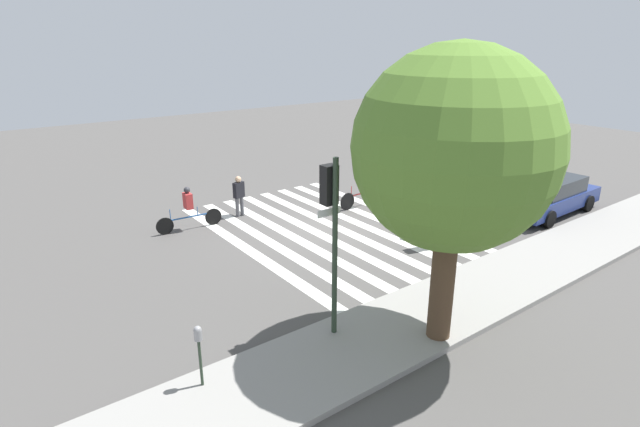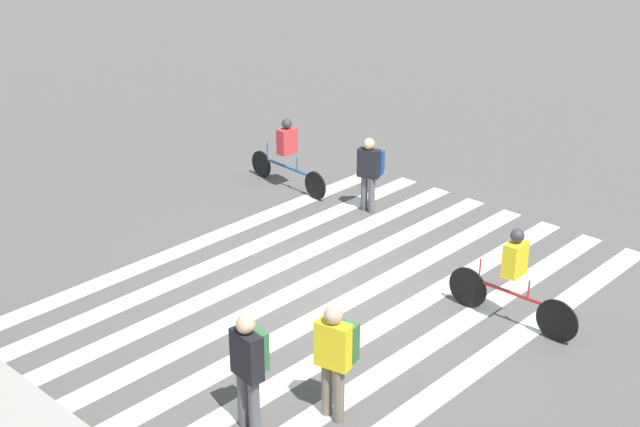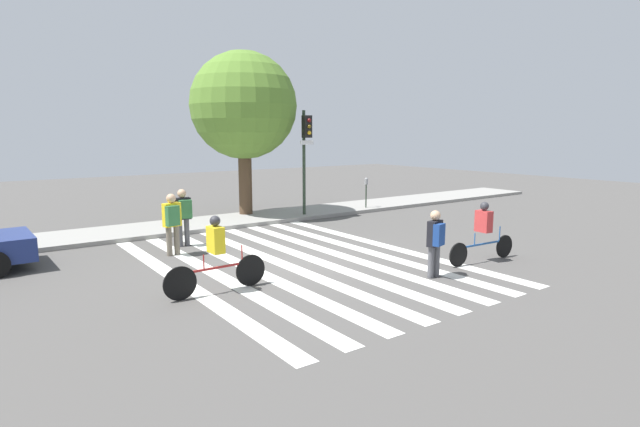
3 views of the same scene
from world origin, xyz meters
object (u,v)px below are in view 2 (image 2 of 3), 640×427
at_px(cyclist_far_lane, 514,274).
at_px(cyclist_near_curb, 287,150).
at_px(pedestrian_adult_yellow_jacket, 370,169).
at_px(pedestrian_child_with_backpack, 249,362).
at_px(pedestrian_adult_tall_backpack, 336,353).

distance_m(cyclist_far_lane, cyclist_near_curb, 6.84).
xyz_separation_m(cyclist_far_lane, cyclist_near_curb, (6.64, -1.66, -0.01)).
height_order(pedestrian_adult_yellow_jacket, cyclist_near_curb, cyclist_near_curb).
distance_m(pedestrian_child_with_backpack, cyclist_near_curb, 8.40).
height_order(pedestrian_adult_tall_backpack, pedestrian_child_with_backpack, pedestrian_child_with_backpack).
bearing_deg(pedestrian_child_with_backpack, pedestrian_adult_yellow_jacket, -54.64).
bearing_deg(pedestrian_child_with_backpack, cyclist_near_curb, -41.03).
distance_m(pedestrian_adult_yellow_jacket, cyclist_far_lane, 4.91).
bearing_deg(cyclist_far_lane, pedestrian_adult_tall_backpack, 82.58).
xyz_separation_m(pedestrian_adult_tall_backpack, cyclist_near_curb, (6.26, -5.34, -0.13)).
distance_m(pedestrian_adult_yellow_jacket, pedestrian_child_with_backpack, 7.39).
height_order(pedestrian_child_with_backpack, cyclist_near_curb, pedestrian_child_with_backpack).
distance_m(pedestrian_adult_tall_backpack, pedestrian_child_with_backpack, 1.13).
relative_size(pedestrian_adult_tall_backpack, pedestrian_child_with_backpack, 1.00).
xyz_separation_m(pedestrian_adult_yellow_jacket, cyclist_near_curb, (2.11, 0.25, -0.06)).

